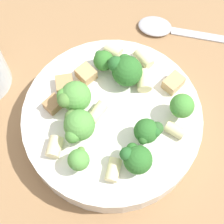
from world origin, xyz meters
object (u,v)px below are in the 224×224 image
broccoli_floret_2 (126,70)px  rigatoni_5 (144,58)px  broccoli_floret_1 (148,131)px  chicken_chunk_0 (173,83)px  rigatoni_1 (144,81)px  chicken_chunk_3 (65,84)px  broccoli_floret_5 (79,160)px  broccoli_floret_7 (182,106)px  rigatoni_6 (175,130)px  pasta_bowl (112,121)px  rigatoni_2 (113,51)px  broccoli_floret_3 (74,97)px  rigatoni_3 (113,170)px  broccoli_floret_6 (78,125)px  rigatoni_0 (54,147)px  chicken_chunk_1 (53,104)px  spoon (168,29)px  broccoli_floret_4 (104,61)px  rigatoni_4 (97,112)px  broccoli_floret_0 (137,159)px  chicken_chunk_2 (86,74)px

broccoli_floret_2 → rigatoni_5: 0.04m
broccoli_floret_1 → chicken_chunk_0: (0.07, 0.03, -0.01)m
rigatoni_1 → chicken_chunk_3: 0.10m
broccoli_floret_5 → broccoli_floret_7: 0.13m
rigatoni_6 → chicken_chunk_3: size_ratio=1.09×
pasta_bowl → rigatoni_2: 0.09m
broccoli_floret_3 → rigatoni_3: (-0.02, -0.09, -0.02)m
broccoli_floret_6 → broccoli_floret_7: size_ratio=1.10×
rigatoni_0 → chicken_chunk_1: 0.06m
rigatoni_3 → broccoli_floret_7: bearing=1.5°
rigatoni_0 → chicken_chunk_3: size_ratio=1.08×
broccoli_floret_6 → rigatoni_3: size_ratio=1.70×
broccoli_floret_5 → rigatoni_6: broccoli_floret_5 is taller
broccoli_floret_2 → chicken_chunk_1: 0.10m
broccoli_floret_6 → rigatoni_1: broccoli_floret_6 is taller
chicken_chunk_1 → spoon: (0.21, 0.01, -0.04)m
broccoli_floret_3 → broccoli_floret_5: (-0.04, -0.06, -0.01)m
broccoli_floret_6 → pasta_bowl: bearing=-8.6°
rigatoni_6 → chicken_chunk_3: 0.15m
broccoli_floret_2 → broccoli_floret_4: size_ratio=1.41×
broccoli_floret_3 → rigatoni_1: size_ratio=1.78×
broccoli_floret_6 → chicken_chunk_1: 0.05m
broccoli_floret_1 → rigatoni_2: 0.12m
rigatoni_4 → chicken_chunk_1: 0.05m
broccoli_floret_4 → rigatoni_0: bearing=-156.9°
rigatoni_1 → chicken_chunk_3: size_ratio=1.18×
rigatoni_0 → rigatoni_1: bearing=-0.9°
rigatoni_5 → chicken_chunk_3: bearing=160.2°
rigatoni_2 → spoon: size_ratio=0.15×
chicken_chunk_1 → spoon: bearing=2.7°
broccoli_floret_7 → rigatoni_0: 0.15m
broccoli_floret_7 → broccoli_floret_0: bearing=-171.3°
pasta_bowl → chicken_chunk_3: chicken_chunk_3 is taller
broccoli_floret_3 → rigatoni_4: (0.01, -0.03, -0.02)m
broccoli_floret_4 → rigatoni_6: size_ratio=1.27×
broccoli_floret_1 → chicken_chunk_2: broccoli_floret_1 is taller
rigatoni_1 → rigatoni_3: (-0.10, -0.06, -0.00)m
broccoli_floret_5 → broccoli_floret_6: 0.04m
broccoli_floret_1 → rigatoni_1: 0.07m
chicken_chunk_1 → broccoli_floret_4: bearing=2.4°
broccoli_floret_1 → rigatoni_2: bearing=68.4°
rigatoni_2 → rigatoni_5: size_ratio=0.79×
rigatoni_3 → chicken_chunk_0: size_ratio=1.07×
broccoli_floret_3 → broccoli_floret_2: bearing=-6.9°
chicken_chunk_3 → spoon: 0.19m
rigatoni_4 → rigatoni_6: same height
broccoli_floret_0 → chicken_chunk_2: (0.03, 0.13, -0.01)m
rigatoni_2 → broccoli_floret_1: bearing=-111.6°
broccoli_floret_0 → broccoli_floret_7: broccoli_floret_7 is taller
spoon → rigatoni_3: bearing=-150.1°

